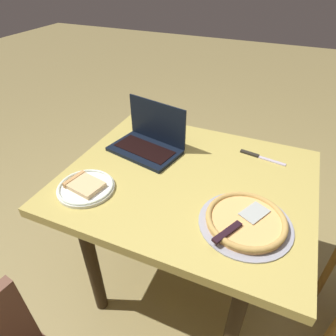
% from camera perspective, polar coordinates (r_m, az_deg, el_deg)
% --- Properties ---
extents(ground_plane, '(12.00, 12.00, 0.00)m').
position_cam_1_polar(ground_plane, '(1.88, 2.90, -20.16)').
color(ground_plane, olive).
extents(dining_table, '(1.09, 0.91, 0.75)m').
position_cam_1_polar(dining_table, '(1.38, 3.72, -4.96)').
color(dining_table, tan).
rests_on(dining_table, ground_plane).
extents(laptop, '(0.38, 0.28, 0.23)m').
position_cam_1_polar(laptop, '(1.48, -3.76, 5.41)').
color(laptop, black).
rests_on(laptop, dining_table).
extents(pizza_plate, '(0.24, 0.24, 0.04)m').
position_cam_1_polar(pizza_plate, '(1.29, -15.80, -3.54)').
color(pizza_plate, white).
rests_on(pizza_plate, dining_table).
extents(pizza_tray, '(0.35, 0.35, 0.04)m').
position_cam_1_polar(pizza_tray, '(1.13, 14.92, -9.90)').
color(pizza_tray, '#9797A4').
rests_on(pizza_tray, dining_table).
extents(table_knife, '(0.23, 0.06, 0.01)m').
position_cam_1_polar(table_knife, '(1.51, 17.10, 2.22)').
color(table_knife, '#BCB0C2').
rests_on(table_knife, dining_table).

